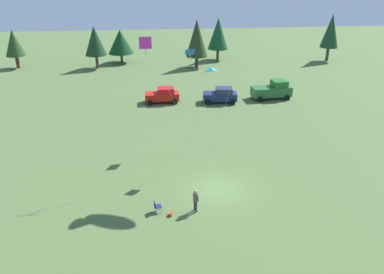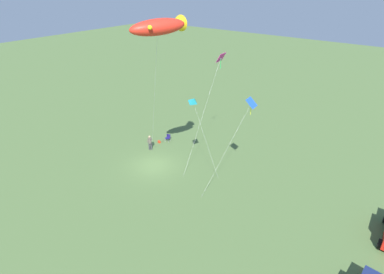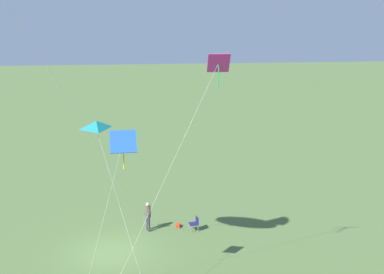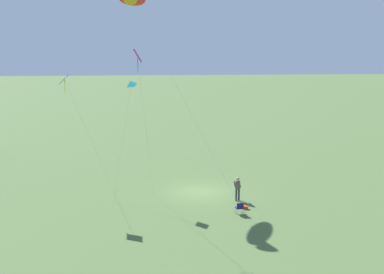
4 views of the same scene
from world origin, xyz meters
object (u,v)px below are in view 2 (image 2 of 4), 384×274
at_px(kite_large_fish, 162,26).
at_px(kite_delta_teal, 194,101).
at_px(kite_diamond_rainbow, 220,62).
at_px(folding_chair, 168,137).
at_px(kite_diamond_blue, 250,106).
at_px(person_kite_flyer, 150,142).
at_px(backpack_on_grass, 159,142).

height_order(kite_large_fish, kite_delta_teal, kite_large_fish).
distance_m(kite_large_fish, kite_diamond_rainbow, 9.10).
bearing_deg(folding_chair, kite_diamond_blue, 62.07).
bearing_deg(kite_diamond_rainbow, person_kite_flyer, -66.70).
height_order(kite_large_fish, kite_diamond_rainbow, kite_large_fish).
bearing_deg(kite_diamond_rainbow, folding_chair, -88.48).
distance_m(kite_delta_teal, kite_diamond_rainbow, 5.37).
bearing_deg(kite_delta_teal, kite_large_fish, -1.08).
bearing_deg(person_kite_flyer, kite_diamond_blue, 60.76).
relative_size(backpack_on_grass, kite_diamond_rainbow, 0.03).
bearing_deg(kite_diamond_rainbow, backpack_on_grass, -81.04).
height_order(folding_chair, kite_delta_teal, kite_delta_teal).
distance_m(person_kite_flyer, kite_diamond_rainbow, 11.69).
bearing_deg(kite_delta_teal, kite_diamond_blue, 104.77).
xyz_separation_m(person_kite_flyer, kite_diamond_blue, (0.89, 11.84, 7.36)).
relative_size(person_kite_flyer, kite_diamond_rainbow, 0.16).
relative_size(backpack_on_grass, kite_delta_teal, 0.04).
height_order(backpack_on_grass, kite_large_fish, kite_large_fish).
relative_size(folding_chair, kite_diamond_blue, 0.09).
xyz_separation_m(kite_large_fish, kite_diamond_rainbow, (-8.18, -0.78, -3.93)).
relative_size(kite_delta_teal, kite_diamond_rainbow, 0.77).
xyz_separation_m(backpack_on_grass, kite_diamond_rainbow, (-1.11, 7.02, 10.05)).
bearing_deg(person_kite_flyer, kite_delta_teal, 49.99).
distance_m(backpack_on_grass, kite_diamond_rainbow, 12.31).
relative_size(folding_chair, kite_delta_teal, 0.10).
bearing_deg(backpack_on_grass, kite_diamond_blue, 77.63).
relative_size(backpack_on_grass, kite_large_fish, 0.02).
relative_size(person_kite_flyer, kite_large_fish, 0.12).
height_order(person_kite_flyer, folding_chair, person_kite_flyer).
xyz_separation_m(kite_large_fish, kite_delta_teal, (-3.27, 0.06, -5.94)).
relative_size(folding_chair, backpack_on_grass, 2.56).
relative_size(person_kite_flyer, kite_delta_teal, 0.21).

